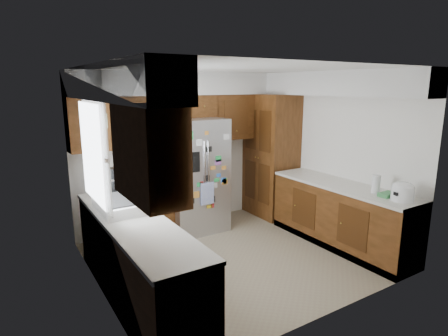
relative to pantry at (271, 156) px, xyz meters
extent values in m
plane|color=gray|center=(-1.50, -1.15, -1.07)|extent=(3.60, 3.60, 0.00)
cube|color=white|center=(-1.50, 0.45, 0.18)|extent=(3.60, 0.04, 2.50)
cube|color=white|center=(-3.30, -1.15, 0.18)|extent=(0.04, 3.20, 2.50)
cube|color=white|center=(0.30, -1.15, 0.18)|extent=(0.04, 3.20, 2.50)
cube|color=white|center=(-1.50, -2.75, 0.18)|extent=(3.60, 0.04, 2.50)
cube|color=white|center=(-1.50, -1.15, 1.43)|extent=(3.60, 3.20, 0.02)
cube|color=silver|center=(-1.50, 0.26, 1.25)|extent=(3.60, 0.38, 0.35)
cube|color=silver|center=(-3.11, -1.15, 1.25)|extent=(0.38, 3.20, 0.35)
cube|color=silver|center=(0.11, -1.15, 1.25)|extent=(0.38, 3.20, 0.35)
cube|color=#3A210B|center=(-2.63, 0.28, 0.70)|extent=(1.33, 0.34, 0.75)
cube|color=#3A210B|center=(-0.36, 0.28, 0.70)|extent=(1.33, 0.34, 0.75)
cube|color=#3A210B|center=(-3.13, -2.30, 0.70)|extent=(0.34, 0.85, 0.75)
cube|color=white|center=(-3.29, -1.05, 0.53)|extent=(0.02, 0.90, 1.05)
cube|color=white|center=(-3.25, -1.05, 0.53)|extent=(0.01, 1.02, 1.15)
cube|color=blue|center=(-2.54, 0.09, 0.55)|extent=(0.16, 0.02, 0.22)
cube|color=beige|center=(-2.88, 0.09, 0.75)|extent=(0.16, 0.02, 0.20)
cube|color=#3A210B|center=(-3.00, -1.45, -0.64)|extent=(0.60, 2.60, 0.88)
cube|color=#3A210B|center=(-2.33, 0.15, -0.64)|extent=(0.75, 0.60, 0.88)
cube|color=white|center=(-3.00, -1.45, -0.17)|extent=(0.63, 2.60, 0.04)
cube|color=white|center=(-2.33, 0.15, -0.17)|extent=(0.75, 0.60, 0.04)
cube|color=black|center=(-3.00, -1.45, -1.02)|extent=(0.60, 2.60, 0.10)
cube|color=white|center=(-2.69, -2.30, -0.61)|extent=(0.01, 0.58, 0.80)
cube|color=#3A210B|center=(0.00, -1.62, -0.64)|extent=(0.60, 2.25, 0.88)
cube|color=white|center=(0.00, -1.62, -0.17)|extent=(0.63, 2.25, 0.04)
cube|color=black|center=(0.00, -1.62, -1.02)|extent=(0.60, 2.25, 0.10)
cube|color=#3A210B|center=(0.00, 0.00, 0.00)|extent=(0.60, 0.90, 2.15)
cube|color=#AEAEB3|center=(-1.50, 0.05, -0.17)|extent=(0.90, 0.75, 1.80)
cylinder|color=silver|center=(-1.53, -0.34, -0.02)|extent=(0.02, 0.02, 0.90)
cylinder|color=silver|center=(-1.47, -0.34, -0.02)|extent=(0.02, 0.02, 0.90)
cube|color=black|center=(-1.72, -0.33, 0.12)|extent=(0.22, 0.01, 0.30)
cube|color=silver|center=(-1.50, -0.35, -0.38)|extent=(0.22, 0.01, 0.34)
cube|color=orange|center=(-1.19, -0.33, -0.02)|extent=(0.08, 0.00, 0.06)
cube|color=red|center=(-1.78, -0.33, -0.27)|extent=(0.09, 0.00, 0.11)
cube|color=white|center=(-1.79, -0.33, -0.24)|extent=(0.07, 0.00, 0.08)
cube|color=blue|center=(-1.28, -0.33, -0.12)|extent=(0.07, 0.00, 0.05)
cube|color=green|center=(-1.79, -0.33, 0.37)|extent=(0.05, 0.00, 0.11)
cube|color=green|center=(-1.32, -0.33, -0.19)|extent=(0.09, 0.00, 0.05)
cube|color=orange|center=(-1.39, -0.33, 0.01)|extent=(0.09, 0.00, 0.06)
cube|color=green|center=(-1.17, -0.33, -0.23)|extent=(0.06, 0.00, 0.09)
cube|color=yellow|center=(-1.45, -0.33, -0.60)|extent=(0.10, 0.00, 0.05)
cube|color=blue|center=(-1.20, -0.33, -0.21)|extent=(0.09, 0.00, 0.07)
cube|color=green|center=(-1.74, -0.33, 0.52)|extent=(0.06, 0.00, 0.12)
cube|color=#8C4C99|center=(-1.29, -0.33, 0.08)|extent=(0.10, 0.00, 0.08)
cube|color=black|center=(-1.45, -0.33, 0.30)|extent=(0.10, 0.00, 0.08)
cube|color=green|center=(-1.29, -0.33, 0.13)|extent=(0.10, 0.00, 0.09)
cube|color=orange|center=(-1.17, -0.33, -0.24)|extent=(0.10, 0.00, 0.08)
cube|color=red|center=(-1.39, -0.33, -0.59)|extent=(0.05, 0.00, 0.07)
cube|color=orange|center=(-1.51, -0.33, -0.41)|extent=(0.09, 0.00, 0.07)
cube|color=orange|center=(-1.49, -0.33, 0.54)|extent=(0.06, 0.00, 0.06)
cube|color=black|center=(-1.74, -0.33, -0.46)|extent=(0.06, 0.00, 0.08)
cube|color=green|center=(-1.62, -0.33, -0.22)|extent=(0.09, 0.00, 0.07)
cube|color=#8C4C99|center=(-1.84, -0.33, -0.12)|extent=(0.09, 0.00, 0.08)
cube|color=red|center=(-1.58, -0.33, -0.22)|extent=(0.06, 0.00, 0.08)
cube|color=white|center=(-1.15, -0.33, 0.46)|extent=(0.10, 0.00, 0.08)
cube|color=orange|center=(-1.67, -0.33, -0.37)|extent=(0.10, 0.00, 0.10)
cube|color=white|center=(-1.36, -0.33, -0.28)|extent=(0.11, 0.00, 0.08)
cube|color=black|center=(-1.49, -0.33, -0.14)|extent=(0.10, 0.00, 0.09)
cube|color=green|center=(-1.54, -0.33, -0.24)|extent=(0.07, 0.00, 0.07)
cube|color=black|center=(-1.39, -0.33, -0.49)|extent=(0.07, 0.00, 0.10)
cube|color=#8C4C99|center=(-1.88, -0.33, 0.32)|extent=(0.11, 0.00, 0.08)
cube|color=white|center=(-1.61, -0.33, 0.41)|extent=(0.09, 0.00, 0.09)
cube|color=#3A210B|center=(-1.50, 0.28, 0.90)|extent=(0.96, 0.34, 0.35)
sphere|color=blue|center=(-1.81, 0.20, 1.21)|extent=(0.27, 0.27, 0.27)
cylinder|color=black|center=(-1.23, 0.25, 1.16)|extent=(0.30, 0.30, 0.17)
ellipsoid|color=#333338|center=(-1.23, 0.25, 1.25)|extent=(0.28, 0.28, 0.13)
cube|color=white|center=(-3.00, -1.05, -0.09)|extent=(0.52, 0.70, 0.12)
cube|color=black|center=(-3.00, -1.05, -0.03)|extent=(0.44, 0.60, 0.02)
cylinder|color=silver|center=(-3.20, -1.05, 0.07)|extent=(0.02, 0.02, 0.30)
cylinder|color=silver|center=(-3.14, -1.05, 0.20)|extent=(0.16, 0.02, 0.02)
cube|color=gold|center=(-2.80, -1.25, -0.13)|extent=(0.10, 0.18, 0.04)
cube|color=black|center=(-2.97, -0.53, -0.10)|extent=(0.18, 0.14, 0.10)
cylinder|color=black|center=(-2.97, -0.53, 0.09)|extent=(0.16, 0.16, 0.28)
cylinder|color=#AEAEB3|center=(-3.05, -0.32, -0.05)|extent=(0.14, 0.14, 0.20)
sphere|color=white|center=(-2.93, -0.16, -0.05)|extent=(0.20, 0.20, 0.20)
cube|color=#3F72B2|center=(-3.04, -0.04, -0.06)|extent=(0.14, 0.10, 0.18)
cube|color=#BFB28C|center=(-2.93, 0.11, -0.08)|extent=(0.10, 0.08, 0.14)
cylinder|color=white|center=(-2.99, -0.74, -0.10)|extent=(0.08, 0.08, 0.11)
cylinder|color=white|center=(0.00, -2.53, -0.07)|extent=(0.26, 0.26, 0.18)
ellipsoid|color=white|center=(0.00, -2.53, 0.02)|extent=(0.26, 0.26, 0.11)
cube|color=black|center=(-0.12, -2.53, -0.05)|extent=(0.04, 0.06, 0.04)
cylinder|color=white|center=(0.01, -2.15, -0.03)|extent=(0.11, 0.11, 0.24)
camera|label=1|loc=(-4.17, -5.08, 1.22)|focal=30.00mm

